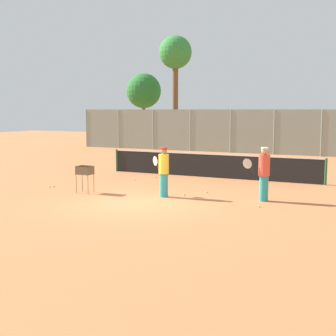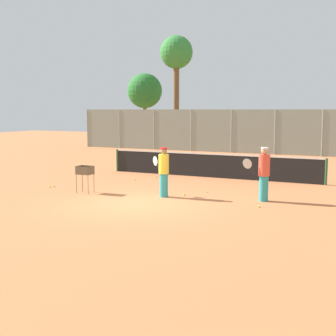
{
  "view_description": "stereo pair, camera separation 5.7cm",
  "coord_description": "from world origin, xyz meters",
  "px_view_note": "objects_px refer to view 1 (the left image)",
  "views": [
    {
      "loc": [
        7.23,
        -12.66,
        2.98
      ],
      "look_at": [
        0.33,
        1.62,
        1.0
      ],
      "focal_mm": 50.0,
      "sensor_mm": 36.0,
      "label": 1
    },
    {
      "loc": [
        7.28,
        -12.63,
        2.98
      ],
      "look_at": [
        0.33,
        1.62,
        1.0
      ],
      "focal_mm": 50.0,
      "sensor_mm": 36.0,
      "label": 2
    }
  ],
  "objects_px": {
    "tennis_net": "(211,165)",
    "ball_cart": "(85,172)",
    "player_white_outfit": "(164,171)",
    "player_red_cap": "(264,173)"
  },
  "relations": [
    {
      "from": "tennis_net",
      "to": "ball_cart",
      "type": "height_order",
      "value": "tennis_net"
    },
    {
      "from": "player_white_outfit",
      "to": "player_red_cap",
      "type": "xyz_separation_m",
      "value": [
        3.28,
        0.75,
        0.03
      ]
    },
    {
      "from": "tennis_net",
      "to": "player_red_cap",
      "type": "xyz_separation_m",
      "value": [
        3.47,
        -4.34,
        0.36
      ]
    },
    {
      "from": "player_red_cap",
      "to": "ball_cart",
      "type": "xyz_separation_m",
      "value": [
        -6.18,
        -1.29,
        -0.18
      ]
    },
    {
      "from": "tennis_net",
      "to": "player_red_cap",
      "type": "distance_m",
      "value": 5.57
    },
    {
      "from": "tennis_net",
      "to": "player_white_outfit",
      "type": "bearing_deg",
      "value": -87.78
    },
    {
      "from": "player_red_cap",
      "to": "ball_cart",
      "type": "bearing_deg",
      "value": -7.76
    },
    {
      "from": "player_red_cap",
      "to": "tennis_net",
      "type": "bearing_deg",
      "value": -70.92
    },
    {
      "from": "tennis_net",
      "to": "player_white_outfit",
      "type": "height_order",
      "value": "player_white_outfit"
    },
    {
      "from": "tennis_net",
      "to": "ball_cart",
      "type": "relative_size",
      "value": 10.1
    }
  ]
}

